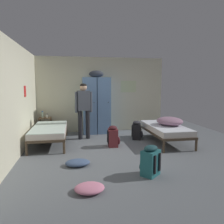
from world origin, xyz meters
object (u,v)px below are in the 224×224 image
person_traveler (84,106)px  clothes_pile_denim (78,163)px  bedding_heap (170,121)px  backpack_black (137,130)px  lotion_bottle (47,116)px  bed_right (165,129)px  water_bottle (42,115)px  bed_left_rear (49,130)px  backpack_teal (150,161)px  shelf_unit (45,124)px  locker_bank (96,104)px  clothes_pile_pink (90,188)px  backpack_maroon (113,137)px

person_traveler → clothes_pile_denim: size_ratio=3.35×
bedding_heap → backpack_black: bedding_heap is taller
lotion_bottle → clothes_pile_denim: 3.05m
bedding_heap → lotion_bottle: size_ratio=6.26×
bed_right → person_traveler: 2.44m
person_traveler → water_bottle: (-1.29, 0.74, -0.33)m
bedding_heap → backpack_black: (-0.81, 0.48, -0.34)m
bed_left_rear → backpack_teal: size_ratio=3.45×
bedding_heap → lotion_bottle: bearing=157.2°
lotion_bottle → bed_right: bearing=-23.6°
person_traveler → backpack_teal: person_traveler is taller
shelf_unit → bedding_heap: bearing=-23.0°
person_traveler → backpack_teal: bearing=-70.2°
lotion_bottle → backpack_black: (2.69, -0.99, -0.37)m
locker_bank → water_bottle: locker_bank is taller
person_traveler → backpack_black: bearing=-11.3°
bedding_heap → bed_right: bearing=179.0°
lotion_bottle → clothes_pile_denim: lotion_bottle is taller
lotion_bottle → clothes_pile_pink: size_ratio=0.28×
backpack_teal → person_traveler: bearing=109.8°
lotion_bottle → backpack_maroon: size_ratio=0.24×
lotion_bottle → clothes_pile_pink: bearing=-75.2°
person_traveler → bed_left_rear: bearing=-155.9°
person_traveler → backpack_maroon: bearing=-52.7°
water_bottle → clothes_pile_pink: (1.20, -4.04, -0.60)m
bed_right → bed_left_rear: bearing=173.6°
backpack_maroon → clothes_pile_denim: bearing=-127.7°
person_traveler → water_bottle: bearing=150.0°
lotion_bottle → backpack_teal: bearing=-58.6°
person_traveler → water_bottle: size_ratio=7.99×
bedding_heap → clothes_pile_pink: size_ratio=1.76×
bed_left_rear → clothes_pile_denim: 1.92m
lotion_bottle → locker_bank: bearing=1.9°
backpack_maroon → backpack_teal: bearing=-80.6°
bed_left_rear → backpack_black: backpack_black is taller
person_traveler → backpack_teal: (1.03, -2.87, -0.74)m
locker_bank → water_bottle: bearing=179.7°
bed_right → backpack_black: backpack_black is taller
person_traveler → clothes_pile_pink: size_ratio=3.59×
shelf_unit → bed_right: size_ratio=0.30×
lotion_bottle → clothes_pile_denim: size_ratio=0.26×
locker_bank → bed_left_rear: bearing=-140.5°
shelf_unit → clothes_pile_denim: size_ratio=1.16×
bed_left_rear → water_bottle: water_bottle is taller
water_bottle → clothes_pile_pink: bearing=-73.4°
clothes_pile_pink → bed_left_rear: bearing=106.9°
backpack_teal → bed_right: bearing=60.3°
locker_bank → bedding_heap: 2.46m
lotion_bottle → person_traveler: bearing=-31.0°
shelf_unit → bedding_heap: size_ratio=0.70×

